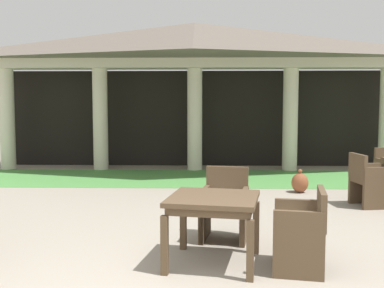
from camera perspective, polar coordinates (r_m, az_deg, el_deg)
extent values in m
cylinder|color=beige|center=(12.97, -21.83, 2.84)|extent=(0.38, 0.38, 2.60)
cylinder|color=beige|center=(12.21, -11.23, 2.99)|extent=(0.38, 0.38, 2.60)
cylinder|color=beige|center=(11.90, 0.34, 3.03)|extent=(0.38, 0.38, 2.60)
cylinder|color=beige|center=(12.10, 12.01, 2.96)|extent=(0.38, 0.38, 2.60)
cube|color=beige|center=(11.94, 0.34, 9.86)|extent=(10.58, 0.70, 0.24)
pyramid|color=#665B51|center=(12.00, 0.34, 12.59)|extent=(10.98, 3.19, 0.91)
cube|color=black|center=(12.80, 0.43, 3.17)|extent=(10.38, 0.16, 2.60)
cube|color=#519347|center=(10.64, 0.16, -4.22)|extent=(12.78, 2.58, 0.01)
cube|color=brown|center=(4.93, 2.67, -6.72)|extent=(1.06, 1.06, 0.05)
cube|color=brown|center=(4.94, 2.67, -7.46)|extent=(0.98, 0.98, 0.08)
cube|color=brown|center=(4.71, -3.40, -12.37)|extent=(0.08, 0.08, 0.60)
cube|color=brown|center=(4.57, 7.19, -12.93)|extent=(0.08, 0.08, 0.60)
cube|color=brown|center=(5.50, -1.08, -9.81)|extent=(0.08, 0.08, 0.60)
cube|color=brown|center=(5.39, 7.90, -10.18)|extent=(0.08, 0.08, 0.60)
cube|color=brown|center=(4.94, 12.96, -10.13)|extent=(0.59, 0.68, 0.07)
cube|color=silver|center=(4.92, 12.97, -9.46)|extent=(0.54, 0.62, 0.05)
cube|color=brown|center=(4.89, 15.69, -7.61)|extent=(0.16, 0.60, 0.38)
cube|color=brown|center=(4.69, 13.02, -12.08)|extent=(0.50, 0.14, 0.68)
cube|color=brown|center=(5.23, 12.87, -10.29)|extent=(0.50, 0.14, 0.68)
cube|color=brown|center=(4.74, 10.26, -13.64)|extent=(0.06, 0.06, 0.39)
cube|color=brown|center=(5.26, 10.41, -11.76)|extent=(0.06, 0.06, 0.39)
cube|color=brown|center=(4.75, 15.70, -13.70)|extent=(0.06, 0.06, 0.39)
cube|color=brown|center=(5.27, 15.27, -11.82)|extent=(0.06, 0.06, 0.39)
cube|color=brown|center=(5.84, 4.01, -7.99)|extent=(0.63, 0.66, 0.07)
cube|color=silver|center=(5.83, 4.01, -7.41)|extent=(0.58, 0.60, 0.05)
cube|color=brown|center=(6.05, 4.36, -4.96)|extent=(0.55, 0.15, 0.46)
cube|color=brown|center=(5.83, 6.49, -8.74)|extent=(0.16, 0.57, 0.65)
cube|color=brown|center=(5.90, 1.56, -8.56)|extent=(0.16, 0.57, 0.65)
cube|color=brown|center=(5.62, 6.15, -10.78)|extent=(0.06, 0.06, 0.36)
cube|color=brown|center=(5.69, 1.17, -10.57)|extent=(0.06, 0.06, 0.36)
cube|color=brown|center=(6.12, 6.62, -9.48)|extent=(0.06, 0.06, 0.36)
cube|color=brown|center=(6.18, 2.05, -9.31)|extent=(0.06, 0.06, 0.36)
cube|color=brown|center=(8.93, 22.41, -4.32)|extent=(0.08, 0.08, 0.64)
cube|color=brown|center=(8.27, 21.30, -4.23)|extent=(0.63, 0.63, 0.07)
cube|color=silver|center=(8.27, 21.32, -3.82)|extent=(0.58, 0.58, 0.05)
cube|color=brown|center=(8.12, 19.76, -2.62)|extent=(0.14, 0.55, 0.42)
cube|color=brown|center=(8.51, 20.47, -4.53)|extent=(0.56, 0.14, 0.69)
cube|color=brown|center=(8.07, 22.14, -5.10)|extent=(0.56, 0.14, 0.69)
cube|color=brown|center=(8.65, 21.94, -5.43)|extent=(0.06, 0.06, 0.39)
cube|color=brown|center=(8.42, 18.95, -5.61)|extent=(0.06, 0.06, 0.39)
cube|color=brown|center=(7.98, 20.51, -6.22)|extent=(0.06, 0.06, 0.39)
cube|color=brown|center=(9.43, 22.27, -3.74)|extent=(0.13, 0.49, 0.67)
cube|color=brown|center=(9.64, 21.66, -4.41)|extent=(0.06, 0.06, 0.38)
ellipsoid|color=brown|center=(9.16, 13.16, -4.68)|extent=(0.32, 0.32, 0.38)
sphere|color=brown|center=(9.13, 13.18, -3.27)|extent=(0.08, 0.08, 0.08)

